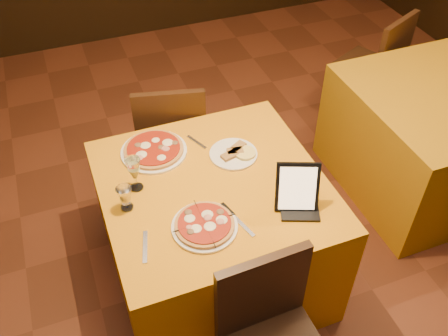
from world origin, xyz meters
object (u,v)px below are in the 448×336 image
object	(u,v)px
main_table	(214,232)
side_table	(432,139)
chair_main_far	(172,135)
water_glass	(125,198)
wine_glass	(135,174)
tablet	(297,187)
pizza_far	(154,150)
chair_side_far	(366,66)
pizza_near	(205,226)

from	to	relation	value
main_table	side_table	size ratio (longest dim) A/B	1.00
chair_main_far	water_glass	xyz separation A→B (m)	(-0.44, -0.81, 0.36)
side_table	wine_glass	size ratio (longest dim) A/B	5.79
main_table	tablet	bearing A→B (deg)	-40.72
water_glass	tablet	bearing A→B (deg)	-19.63
chair_main_far	side_table	bearing A→B (deg)	174.48
pizza_far	tablet	xyz separation A→B (m)	(0.53, -0.61, 0.10)
main_table	side_table	bearing A→B (deg)	8.30
chair_side_far	wine_glass	xyz separation A→B (m)	(-2.00, -0.96, 0.39)
main_table	side_table	world-z (taller)	same
chair_main_far	wine_glass	xyz separation A→B (m)	(-0.36, -0.69, 0.39)
wine_glass	tablet	world-z (taller)	tablet
chair_side_far	tablet	size ratio (longest dim) A/B	3.73
chair_main_far	pizza_far	xyz separation A→B (m)	(-0.21, -0.47, 0.31)
main_table	chair_main_far	distance (m)	0.81
main_table	water_glass	world-z (taller)	water_glass
side_table	wine_glass	bearing A→B (deg)	-176.29
side_table	wine_glass	world-z (taller)	wine_glass
side_table	tablet	distance (m)	1.50
main_table	chair_side_far	xyz separation A→B (m)	(1.63, 1.06, 0.08)
wine_glass	water_glass	size ratio (longest dim) A/B	1.46
pizza_near	water_glass	bearing A→B (deg)	140.67
side_table	chair_side_far	size ratio (longest dim) A/B	1.21
chair_side_far	water_glass	world-z (taller)	chair_side_far
main_table	chair_side_far	bearing A→B (deg)	33.07
chair_side_far	pizza_near	size ratio (longest dim) A/B	2.99
main_table	water_glass	distance (m)	0.62
main_table	tablet	size ratio (longest dim) A/B	4.51
pizza_far	wine_glass	world-z (taller)	wine_glass
chair_side_far	pizza_far	xyz separation A→B (m)	(-1.85, -0.73, 0.31)
chair_side_far	tablet	bearing A→B (deg)	20.48
side_table	chair_main_far	size ratio (longest dim) A/B	1.21
water_glass	side_table	bearing A→B (deg)	6.68
pizza_far	chair_main_far	bearing A→B (deg)	65.41
side_table	water_glass	size ratio (longest dim) A/B	8.46
chair_main_far	tablet	xyz separation A→B (m)	(0.32, -1.07, 0.41)
pizza_far	tablet	bearing A→B (deg)	-48.96
main_table	water_glass	xyz separation A→B (m)	(-0.44, -0.00, 0.44)
chair_main_far	tablet	world-z (taller)	tablet
wine_glass	water_glass	distance (m)	0.14
main_table	wine_glass	bearing A→B (deg)	163.17
tablet	wine_glass	bearing A→B (deg)	172.48
side_table	tablet	world-z (taller)	tablet
chair_side_far	pizza_near	world-z (taller)	chair_side_far
chair_main_far	chair_side_far	size ratio (longest dim) A/B	1.00
chair_main_far	water_glass	world-z (taller)	chair_main_far
chair_side_far	pizza_near	bearing A→B (deg)	11.77
water_glass	wine_glass	bearing A→B (deg)	56.66
main_table	pizza_near	size ratio (longest dim) A/B	3.61
chair_side_far	wine_glass	size ratio (longest dim) A/B	4.79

